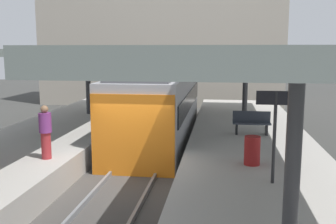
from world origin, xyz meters
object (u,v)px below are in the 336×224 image
at_px(commuter_train, 159,105).
at_px(passenger_near_bench, 45,131).
at_px(litter_bin, 252,151).
at_px(platform_bench, 251,122).
at_px(platform_sign, 275,116).

bearing_deg(commuter_train, passenger_near_bench, -110.16).
height_order(litter_bin, passenger_near_bench, passenger_near_bench).
xyz_separation_m(commuter_train, litter_bin, (3.58, -6.09, -0.33)).
height_order(platform_bench, passenger_near_bench, passenger_near_bench).
distance_m(commuter_train, litter_bin, 7.08).
relative_size(commuter_train, passenger_near_bench, 6.62).
relative_size(platform_sign, litter_bin, 2.76).
distance_m(platform_bench, litter_bin, 4.02).
bearing_deg(platform_sign, commuter_train, 117.65).
height_order(platform_sign, passenger_near_bench, platform_sign).
bearing_deg(passenger_near_bench, platform_bench, 34.39).
height_order(platform_sign, litter_bin, platform_sign).
distance_m(commuter_train, platform_bench, 4.38).
xyz_separation_m(litter_bin, passenger_near_bench, (-5.90, -0.21, 0.41)).
relative_size(commuter_train, litter_bin, 13.03).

